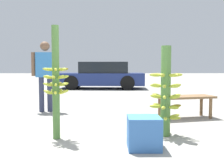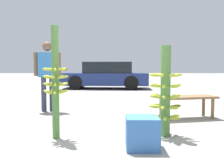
# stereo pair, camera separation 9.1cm
# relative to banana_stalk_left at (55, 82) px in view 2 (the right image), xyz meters

# --- Properties ---
(ground_plane) EXTENTS (80.00, 80.00, 0.00)m
(ground_plane) POSITION_rel_banana_stalk_left_xyz_m (0.78, -0.18, -0.78)
(ground_plane) COLOR gray
(banana_stalk_left) EXTENTS (0.36, 0.36, 1.54)m
(banana_stalk_left) POSITION_rel_banana_stalk_left_xyz_m (0.00, 0.00, 0.00)
(banana_stalk_left) COLOR #4C7A38
(banana_stalk_left) RESTS_ON ground_plane
(banana_stalk_center) EXTENTS (0.48, 0.47, 1.28)m
(banana_stalk_center) POSITION_rel_banana_stalk_left_xyz_m (1.53, 0.13, -0.16)
(banana_stalk_center) COLOR #4C7A38
(banana_stalk_center) RESTS_ON ground_plane
(vendor_person) EXTENTS (0.60, 0.23, 1.55)m
(vendor_person) POSITION_rel_banana_stalk_left_xyz_m (-0.69, 2.12, 0.15)
(vendor_person) COLOR #2D334C
(vendor_person) RESTS_ON ground_plane
(market_bench) EXTENTS (1.18, 0.66, 0.43)m
(market_bench) POSITION_rel_banana_stalk_left_xyz_m (2.18, 1.38, -0.42)
(market_bench) COLOR brown
(market_bench) RESTS_ON ground_plane
(parked_car) EXTENTS (4.04, 1.85, 1.23)m
(parked_car) POSITION_rel_banana_stalk_left_xyz_m (0.35, 8.27, -0.18)
(parked_car) COLOR navy
(parked_car) RESTS_ON ground_plane
(produce_crate) EXTENTS (0.39, 0.39, 0.39)m
(produce_crate) POSITION_rel_banana_stalk_left_xyz_m (1.14, -0.43, -0.58)
(produce_crate) COLOR #386BB2
(produce_crate) RESTS_ON ground_plane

